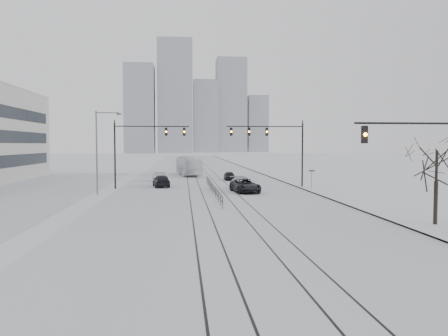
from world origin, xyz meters
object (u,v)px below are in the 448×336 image
(bare_tree, at_px, (437,158))
(sedan_nb_far, at_px, (229,176))
(traffic_mast_near, at_px, (427,159))
(sedan_nb_right, at_px, (242,183))
(box_truck, at_px, (189,166))
(sedan_sb_outer, at_px, (159,177))
(sedan_sb_inner, at_px, (161,181))
(sedan_nb_front, at_px, (245,186))

(bare_tree, xyz_separation_m, sedan_nb_far, (-9.48, 38.32, -3.84))
(traffic_mast_near, relative_size, sedan_nb_far, 1.84)
(bare_tree, height_order, sedan_nb_far, bare_tree)
(sedan_nb_right, xyz_separation_m, sedan_nb_far, (-0.03, 13.93, -0.10))
(sedan_nb_far, xyz_separation_m, box_truck, (-6.02, 10.77, 0.96))
(sedan_nb_right, bearing_deg, sedan_nb_far, 82.99)
(traffic_mast_near, xyz_separation_m, bare_tree, (2.41, 3.00, -0.07))
(traffic_mast_near, xyz_separation_m, sedan_sb_outer, (-17.58, 40.44, -3.88))
(bare_tree, distance_m, sedan_sb_inner, 34.76)
(bare_tree, bearing_deg, sedan_sb_inner, 123.79)
(box_truck, bearing_deg, sedan_nb_far, 110.34)
(traffic_mast_near, distance_m, sedan_sb_outer, 44.27)
(traffic_mast_near, relative_size, sedan_nb_front, 1.28)
(sedan_nb_far, bearing_deg, sedan_nb_right, -90.32)
(box_truck, bearing_deg, sedan_nb_front, 93.31)
(sedan_sb_inner, bearing_deg, box_truck, -109.84)
(sedan_nb_far, relative_size, box_truck, 0.33)
(sedan_nb_front, bearing_deg, sedan_sb_outer, 115.21)
(sedan_sb_inner, relative_size, sedan_nb_front, 0.85)
(sedan_nb_front, relative_size, box_truck, 0.47)
(sedan_nb_front, height_order, sedan_nb_far, sedan_nb_front)
(traffic_mast_near, height_order, box_truck, traffic_mast_near)
(sedan_nb_front, height_order, box_truck, box_truck)
(sedan_nb_front, bearing_deg, sedan_nb_far, 82.00)
(traffic_mast_near, height_order, sedan_nb_far, traffic_mast_near)
(bare_tree, distance_m, sedan_nb_right, 26.43)
(traffic_mast_near, relative_size, box_truck, 0.60)
(sedan_sb_inner, relative_size, sedan_sb_outer, 1.12)
(bare_tree, bearing_deg, sedan_nb_far, 103.90)
(traffic_mast_near, xyz_separation_m, sedan_nb_right, (-7.04, 27.39, -3.82))
(sedan_nb_far, bearing_deg, sedan_nb_front, -90.59)
(bare_tree, distance_m, sedan_nb_front, 23.68)
(sedan_nb_right, bearing_deg, box_truck, 96.63)
(bare_tree, height_order, box_truck, bare_tree)
(sedan_sb_outer, distance_m, sedan_nb_far, 10.55)
(traffic_mast_near, height_order, sedan_sb_inner, traffic_mast_near)
(sedan_sb_inner, xyz_separation_m, sedan_sb_outer, (-0.77, 8.71, -0.11))
(sedan_sb_outer, bearing_deg, traffic_mast_near, 102.12)
(traffic_mast_near, height_order, sedan_nb_front, traffic_mast_near)
(traffic_mast_near, distance_m, box_truck, 53.79)
(bare_tree, distance_m, box_truck, 51.56)
(sedan_sb_outer, bearing_deg, sedan_sb_inner, 83.68)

